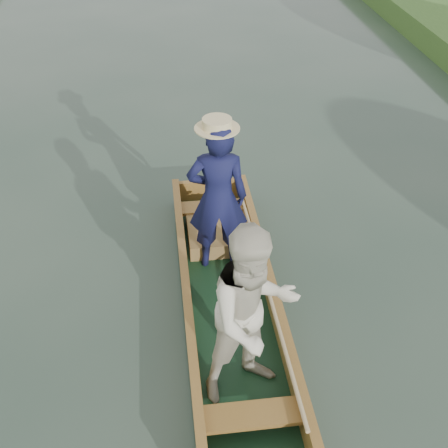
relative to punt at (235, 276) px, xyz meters
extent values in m
plane|color=#283D30|center=(-0.03, 0.20, -0.82)|extent=(120.00, 120.00, 0.00)
cube|color=black|center=(-0.03, 0.20, -0.78)|extent=(1.10, 5.00, 0.08)
cube|color=olive|center=(-0.54, 0.20, -0.58)|extent=(0.08, 5.00, 0.32)
cube|color=olive|center=(0.48, 0.20, -0.58)|extent=(0.08, 5.00, 0.32)
cube|color=olive|center=(-0.03, 2.66, -0.58)|extent=(1.10, 0.08, 0.32)
cube|color=olive|center=(-0.54, 0.20, -0.40)|extent=(0.10, 5.00, 0.04)
cube|color=olive|center=(0.48, 0.20, -0.40)|extent=(0.10, 5.00, 0.04)
cube|color=olive|center=(-0.03, 2.10, -0.52)|extent=(0.94, 0.30, 0.05)
cube|color=olive|center=(-0.03, -1.40, -0.52)|extent=(0.94, 0.30, 0.05)
imported|color=#121338|center=(-0.06, 1.12, 0.28)|extent=(0.78, 0.55, 2.05)
cylinder|color=beige|center=(-0.06, 1.12, 1.27)|extent=(0.52, 0.52, 0.12)
imported|color=beige|center=(0.04, -0.87, 0.27)|extent=(1.19, 1.06, 2.03)
cube|color=#965330|center=(0.00, 1.62, -0.63)|extent=(0.85, 0.90, 0.22)
sphere|color=tan|center=(0.24, 1.52, -0.43)|extent=(0.17, 0.17, 0.17)
sphere|color=tan|center=(0.24, 1.51, -0.30)|extent=(0.13, 0.13, 0.13)
sphere|color=tan|center=(0.19, 1.51, -0.24)|extent=(0.05, 0.05, 0.05)
sphere|color=tan|center=(0.28, 1.51, -0.24)|extent=(0.05, 0.05, 0.05)
sphere|color=tan|center=(0.24, 1.46, -0.31)|extent=(0.05, 0.05, 0.05)
sphere|color=tan|center=(0.16, 1.50, -0.40)|extent=(0.06, 0.06, 0.06)
sphere|color=tan|center=(0.32, 1.50, -0.40)|extent=(0.06, 0.06, 0.06)
sphere|color=tan|center=(0.19, 1.49, -0.50)|extent=(0.07, 0.07, 0.07)
sphere|color=tan|center=(0.28, 1.49, -0.50)|extent=(0.07, 0.07, 0.07)
cylinder|color=silver|center=(-0.12, 2.10, -0.49)|extent=(0.07, 0.07, 0.01)
cylinder|color=silver|center=(-0.12, 2.10, -0.45)|extent=(0.01, 0.01, 0.08)
ellipsoid|color=silver|center=(-0.12, 2.10, -0.40)|extent=(0.09, 0.09, 0.05)
cylinder|color=tan|center=(0.40, 0.31, -0.36)|extent=(0.04, 4.21, 0.19)
camera|label=1|loc=(-0.68, -4.55, 4.14)|focal=45.00mm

